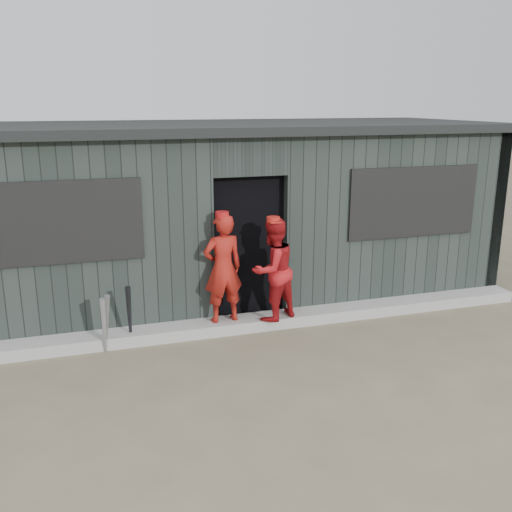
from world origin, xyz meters
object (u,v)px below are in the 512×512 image
object	(u,v)px
player_red_left	(223,268)
player_red_right	(273,270)
player_grey_back	(265,272)
dugout	(223,211)
bat_right	(129,315)
bat_left	(104,326)
bat_mid	(106,323)

from	to	relation	value
player_red_left	player_red_right	size ratio (longest dim) A/B	1.06
player_grey_back	dugout	bearing A→B (deg)	-87.20
player_red_right	bat_right	bearing A→B (deg)	-24.05
bat_left	player_grey_back	xyz separation A→B (m)	(2.31, 0.91, 0.19)
bat_right	bat_left	bearing A→B (deg)	-155.09
bat_right	player_grey_back	xyz separation A→B (m)	(2.00, 0.76, 0.14)
bat_left	dugout	bearing A→B (deg)	44.82
player_red_right	bat_mid	bearing A→B (deg)	-21.38
bat_mid	player_red_right	world-z (taller)	player_red_right
player_red_left	player_red_right	xyz separation A→B (m)	(0.64, -0.12, -0.04)
bat_mid	bat_right	world-z (taller)	bat_right
bat_right	player_red_left	xyz separation A→B (m)	(1.21, 0.13, 0.45)
bat_left	player_red_right	distance (m)	2.22
player_grey_back	dugout	distance (m)	1.32
bat_mid	bat_right	bearing A→B (deg)	19.75
player_red_right	dugout	distance (m)	1.86
bat_left	dugout	world-z (taller)	dugout
bat_left	player_grey_back	world-z (taller)	player_grey_back
bat_left	dugout	size ratio (longest dim) A/B	0.09
bat_right	player_grey_back	world-z (taller)	player_grey_back
bat_left	player_red_left	bearing A→B (deg)	10.21
bat_left	player_red_left	distance (m)	1.63
bat_left	player_red_right	world-z (taller)	player_red_right
bat_mid	bat_right	size ratio (longest dim) A/B	0.92
bat_left	bat_mid	distance (m)	0.06
dugout	player_red_right	bearing A→B (deg)	-83.59
player_red_left	dugout	xyz separation A→B (m)	(0.44, 1.68, 0.42)
bat_mid	player_grey_back	size ratio (longest dim) A/B	0.71
bat_left	player_grey_back	distance (m)	2.49
bat_left	bat_right	distance (m)	0.35
player_red_right	dugout	world-z (taller)	dugout
bat_left	bat_mid	world-z (taller)	bat_mid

